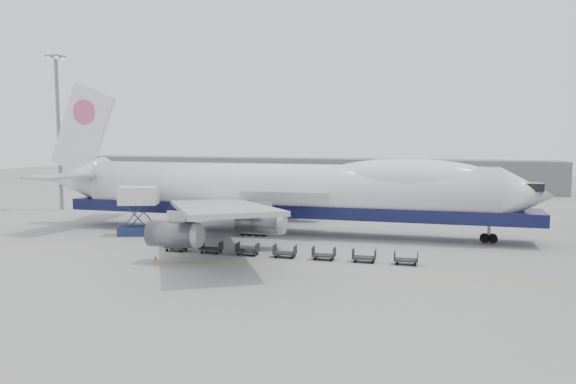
% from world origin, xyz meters
% --- Properties ---
extents(ground, '(260.00, 260.00, 0.00)m').
position_xyz_m(ground, '(0.00, 0.00, 0.00)').
color(ground, gray).
rests_on(ground, ground).
extents(apron_line, '(60.00, 0.15, 0.01)m').
position_xyz_m(apron_line, '(0.00, -6.00, 0.01)').
color(apron_line, gold).
rests_on(apron_line, ground).
extents(hangar, '(110.00, 8.00, 7.00)m').
position_xyz_m(hangar, '(-10.00, 70.00, 3.50)').
color(hangar, slate).
rests_on(hangar, ground).
extents(floodlight_mast, '(2.40, 2.40, 25.43)m').
position_xyz_m(floodlight_mast, '(-42.00, 24.00, 14.27)').
color(floodlight_mast, slate).
rests_on(floodlight_mast, ground).
extents(airliner, '(67.00, 55.30, 19.98)m').
position_xyz_m(airliner, '(0.64, 12.00, 5.62)').
color(airliner, white).
rests_on(airliner, ground).
extents(catering_truck, '(5.54, 4.49, 6.11)m').
position_xyz_m(catering_truck, '(-17.07, 5.91, 3.44)').
color(catering_truck, navy).
rests_on(catering_truck, ground).
extents(traffic_cone, '(0.33, 0.33, 0.49)m').
position_xyz_m(traffic_cone, '(-8.44, -6.01, 0.23)').
color(traffic_cone, '#E8480C').
rests_on(traffic_cone, ground).
extents(dolly_0, '(2.30, 1.35, 1.30)m').
position_xyz_m(dolly_0, '(-8.23, -1.71, 0.53)').
color(dolly_0, '#2D2D30').
rests_on(dolly_0, ground).
extents(dolly_1, '(2.30, 1.35, 1.30)m').
position_xyz_m(dolly_1, '(-4.15, -1.71, 0.53)').
color(dolly_1, '#2D2D30').
rests_on(dolly_1, ground).
extents(dolly_2, '(2.30, 1.35, 1.30)m').
position_xyz_m(dolly_2, '(-0.07, -1.71, 0.53)').
color(dolly_2, '#2D2D30').
rests_on(dolly_2, ground).
extents(dolly_3, '(2.30, 1.35, 1.30)m').
position_xyz_m(dolly_3, '(4.02, -1.71, 0.53)').
color(dolly_3, '#2D2D30').
rests_on(dolly_3, ground).
extents(dolly_4, '(2.30, 1.35, 1.30)m').
position_xyz_m(dolly_4, '(8.10, -1.71, 0.53)').
color(dolly_4, '#2D2D30').
rests_on(dolly_4, ground).
extents(dolly_5, '(2.30, 1.35, 1.30)m').
position_xyz_m(dolly_5, '(12.19, -1.71, 0.53)').
color(dolly_5, '#2D2D30').
rests_on(dolly_5, ground).
extents(dolly_6, '(2.30, 1.35, 1.30)m').
position_xyz_m(dolly_6, '(16.27, -1.71, 0.53)').
color(dolly_6, '#2D2D30').
rests_on(dolly_6, ground).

